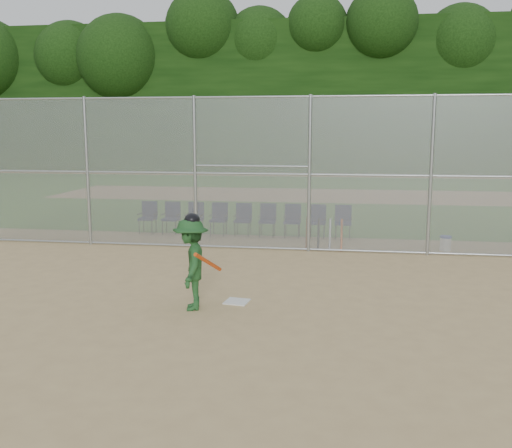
# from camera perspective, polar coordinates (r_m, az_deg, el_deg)

# --- Properties ---
(ground) EXTENTS (100.00, 100.00, 0.00)m
(ground) POSITION_cam_1_polar(r_m,az_deg,el_deg) (10.24, -2.12, -8.35)
(ground) COLOR tan
(ground) RESTS_ON ground
(grass_strip) EXTENTS (100.00, 100.00, 0.00)m
(grass_strip) POSITION_cam_1_polar(r_m,az_deg,el_deg) (27.82, 4.81, 2.91)
(grass_strip) COLOR #32651E
(grass_strip) RESTS_ON ground
(dirt_patch_far) EXTENTS (24.00, 24.00, 0.00)m
(dirt_patch_far) POSITION_cam_1_polar(r_m,az_deg,el_deg) (27.82, 4.81, 2.92)
(dirt_patch_far) COLOR tan
(dirt_patch_far) RESTS_ON ground
(backstop_fence) EXTENTS (16.09, 0.09, 4.00)m
(backstop_fence) POSITION_cam_1_polar(r_m,az_deg,el_deg) (14.73, 1.47, 5.29)
(backstop_fence) COLOR gray
(backstop_fence) RESTS_ON ground
(treeline) EXTENTS (81.00, 60.00, 11.00)m
(treeline) POSITION_cam_1_polar(r_m,az_deg,el_deg) (29.73, 5.22, 13.92)
(treeline) COLOR black
(treeline) RESTS_ON ground
(home_plate) EXTENTS (0.47, 0.47, 0.02)m
(home_plate) POSITION_cam_1_polar(r_m,az_deg,el_deg) (10.55, -1.92, -7.76)
(home_plate) COLOR silver
(home_plate) RESTS_ON ground
(batter_at_plate) EXTENTS (0.96, 1.35, 1.71)m
(batter_at_plate) POSITION_cam_1_polar(r_m,az_deg,el_deg) (10.02, -6.50, -3.91)
(batter_at_plate) COLOR #1E4C21
(batter_at_plate) RESTS_ON ground
(water_cooler) EXTENTS (0.30, 0.30, 0.38)m
(water_cooler) POSITION_cam_1_polar(r_m,az_deg,el_deg) (15.72, 18.42, -1.83)
(water_cooler) COLOR white
(water_cooler) RESTS_ON ground
(spare_bats) EXTENTS (0.96, 0.35, 0.84)m
(spare_bats) POSITION_cam_1_polar(r_m,az_deg,el_deg) (15.04, 6.83, -1.05)
(spare_bats) COLOR #D84C14
(spare_bats) RESTS_ON ground
(chair_0) EXTENTS (0.54, 0.52, 0.96)m
(chair_0) POSITION_cam_1_polar(r_m,az_deg,el_deg) (17.68, -10.80, 0.62)
(chair_0) COLOR #0F153A
(chair_0) RESTS_ON ground
(chair_1) EXTENTS (0.54, 0.52, 0.96)m
(chair_1) POSITION_cam_1_polar(r_m,az_deg,el_deg) (17.44, -8.52, 0.57)
(chair_1) COLOR #0F153A
(chair_1) RESTS_ON ground
(chair_2) EXTENTS (0.54, 0.52, 0.96)m
(chair_2) POSITION_cam_1_polar(r_m,az_deg,el_deg) (17.24, -6.17, 0.52)
(chair_2) COLOR #0F153A
(chair_2) RESTS_ON ground
(chair_3) EXTENTS (0.54, 0.52, 0.96)m
(chair_3) POSITION_cam_1_polar(r_m,az_deg,el_deg) (17.07, -3.78, 0.46)
(chair_3) COLOR #0F153A
(chair_3) RESTS_ON ground
(chair_4) EXTENTS (0.54, 0.52, 0.96)m
(chair_4) POSITION_cam_1_polar(r_m,az_deg,el_deg) (16.93, -1.34, 0.41)
(chair_4) COLOR #0F153A
(chair_4) RESTS_ON ground
(chair_5) EXTENTS (0.54, 0.52, 0.96)m
(chair_5) POSITION_cam_1_polar(r_m,az_deg,el_deg) (16.82, 1.13, 0.35)
(chair_5) COLOR #0F153A
(chair_5) RESTS_ON ground
(chair_6) EXTENTS (0.54, 0.52, 0.96)m
(chair_6) POSITION_cam_1_polar(r_m,az_deg,el_deg) (16.74, 3.64, 0.29)
(chair_6) COLOR #0F153A
(chair_6) RESTS_ON ground
(chair_7) EXTENTS (0.54, 0.52, 0.96)m
(chair_7) POSITION_cam_1_polar(r_m,az_deg,el_deg) (16.69, 6.16, 0.23)
(chair_7) COLOR #0F153A
(chair_7) RESTS_ON ground
(chair_8) EXTENTS (0.54, 0.52, 0.96)m
(chair_8) POSITION_cam_1_polar(r_m,az_deg,el_deg) (16.68, 8.69, 0.16)
(chair_8) COLOR #0F153A
(chair_8) RESTS_ON ground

